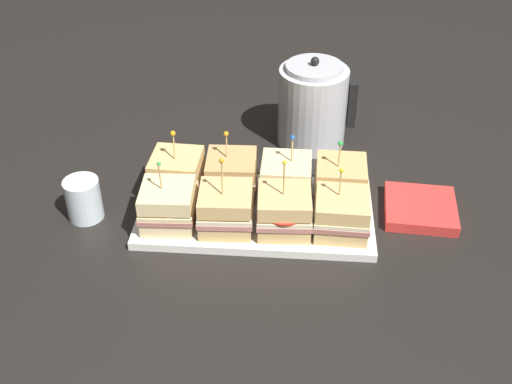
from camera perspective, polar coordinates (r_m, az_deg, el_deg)
ground_plane at (r=1.34m, az=0.00°, el=-2.15°), size 6.00×6.00×0.00m
serving_platter at (r=1.34m, az=0.00°, el=-1.85°), size 0.48×0.25×0.02m
sandwich_front_far_left at (r=1.28m, az=-7.82°, el=-1.25°), size 0.11×0.11×0.15m
sandwich_front_center_left at (r=1.27m, az=-2.70°, el=-1.54°), size 0.11×0.11×0.17m
sandwich_front_center_right at (r=1.26m, az=2.52°, el=-1.74°), size 0.11×0.11×0.16m
sandwich_front_far_right at (r=1.27m, az=7.62°, el=-1.97°), size 0.11×0.11×0.14m
sandwich_back_far_left at (r=1.37m, az=-7.04°, el=1.65°), size 0.11×0.11×0.15m
sandwich_back_center_left at (r=1.36m, az=-2.19°, el=1.52°), size 0.11×0.11×0.15m
sandwich_back_center_right at (r=1.35m, az=2.69°, el=1.17°), size 0.11×0.11×0.15m
sandwich_back_far_right at (r=1.35m, az=7.52°, el=0.97°), size 0.11×0.11×0.14m
kettle_steel at (r=1.55m, az=5.08°, el=7.70°), size 0.19×0.16×0.22m
drinking_glass at (r=1.36m, az=-15.08°, el=-0.62°), size 0.07×0.07×0.09m
napkin_stack at (r=1.39m, az=14.40°, el=-1.42°), size 0.16×0.16×0.02m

